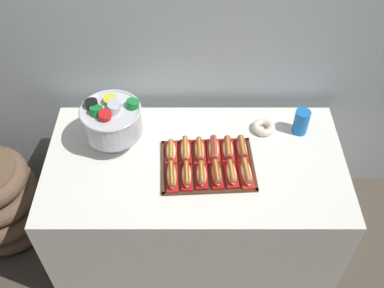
% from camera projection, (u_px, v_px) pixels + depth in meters
% --- Properties ---
extents(ground_plane, '(10.00, 10.00, 0.00)m').
position_uv_depth(ground_plane, '(195.00, 239.00, 2.91)').
color(ground_plane, '#4C4238').
extents(back_wall, '(6.00, 0.10, 2.60)m').
position_uv_depth(back_wall, '(196.00, 17.00, 2.33)').
color(back_wall, '#B2BCC1').
rests_on(back_wall, ground_plane).
extents(buffet_table, '(1.59, 0.83, 0.78)m').
position_uv_depth(buffet_table, '(195.00, 202.00, 2.61)').
color(buffet_table, white).
rests_on(buffet_table, ground_plane).
extents(floor_vase, '(0.55, 0.55, 1.05)m').
position_uv_depth(floor_vase, '(0.00, 200.00, 2.78)').
color(floor_vase, brown).
rests_on(floor_vase, ground_plane).
extents(serving_tray, '(0.50, 0.38, 0.01)m').
position_uv_depth(serving_tray, '(208.00, 166.00, 2.31)').
color(serving_tray, '#472B19').
rests_on(serving_tray, buffet_table).
extents(hot_dog_0, '(0.07, 0.19, 0.06)m').
position_uv_depth(hot_dog_0, '(172.00, 176.00, 2.22)').
color(hot_dog_0, red).
rests_on(hot_dog_0, serving_tray).
extents(hot_dog_1, '(0.06, 0.17, 0.06)m').
position_uv_depth(hot_dog_1, '(187.00, 175.00, 2.23)').
color(hot_dog_1, '#B21414').
rests_on(hot_dog_1, serving_tray).
extents(hot_dog_2, '(0.07, 0.16, 0.06)m').
position_uv_depth(hot_dog_2, '(202.00, 175.00, 2.23)').
color(hot_dog_2, '#B21414').
rests_on(hot_dog_2, serving_tray).
extents(hot_dog_3, '(0.07, 0.17, 0.07)m').
position_uv_depth(hot_dog_3, '(217.00, 174.00, 2.23)').
color(hot_dog_3, '#B21414').
rests_on(hot_dog_3, serving_tray).
extents(hot_dog_4, '(0.07, 0.16, 0.06)m').
position_uv_depth(hot_dog_4, '(232.00, 174.00, 2.23)').
color(hot_dog_4, red).
rests_on(hot_dog_4, serving_tray).
extents(hot_dog_5, '(0.08, 0.18, 0.06)m').
position_uv_depth(hot_dog_5, '(247.00, 173.00, 2.24)').
color(hot_dog_5, red).
rests_on(hot_dog_5, serving_tray).
extents(hot_dog_6, '(0.07, 0.16, 0.06)m').
position_uv_depth(hot_dog_6, '(171.00, 152.00, 2.34)').
color(hot_dog_6, red).
rests_on(hot_dog_6, serving_tray).
extents(hot_dog_7, '(0.07, 0.18, 0.06)m').
position_uv_depth(hot_dog_7, '(186.00, 151.00, 2.34)').
color(hot_dog_7, '#B21414').
rests_on(hot_dog_7, serving_tray).
extents(hot_dog_8, '(0.07, 0.18, 0.06)m').
position_uv_depth(hot_dog_8, '(200.00, 151.00, 2.34)').
color(hot_dog_8, red).
rests_on(hot_dog_8, serving_tray).
extents(hot_dog_9, '(0.07, 0.17, 0.06)m').
position_uv_depth(hot_dog_9, '(214.00, 149.00, 2.34)').
color(hot_dog_9, red).
rests_on(hot_dog_9, serving_tray).
extents(hot_dog_10, '(0.07, 0.16, 0.06)m').
position_uv_depth(hot_dog_10, '(228.00, 149.00, 2.35)').
color(hot_dog_10, red).
rests_on(hot_dog_10, serving_tray).
extents(hot_dog_11, '(0.07, 0.16, 0.06)m').
position_uv_depth(hot_dog_11, '(242.00, 148.00, 2.35)').
color(hot_dog_11, red).
rests_on(hot_dog_11, serving_tray).
extents(punch_bowl, '(0.32, 0.32, 0.28)m').
position_uv_depth(punch_bowl, '(112.00, 119.00, 2.31)').
color(punch_bowl, silver).
rests_on(punch_bowl, buffet_table).
extents(cup_stack, '(0.08, 0.08, 0.15)m').
position_uv_depth(cup_stack, '(302.00, 122.00, 2.43)').
color(cup_stack, blue).
rests_on(cup_stack, buffet_table).
extents(donut, '(0.13, 0.13, 0.04)m').
position_uv_depth(donut, '(264.00, 127.00, 2.48)').
color(donut, silver).
rests_on(donut, buffet_table).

